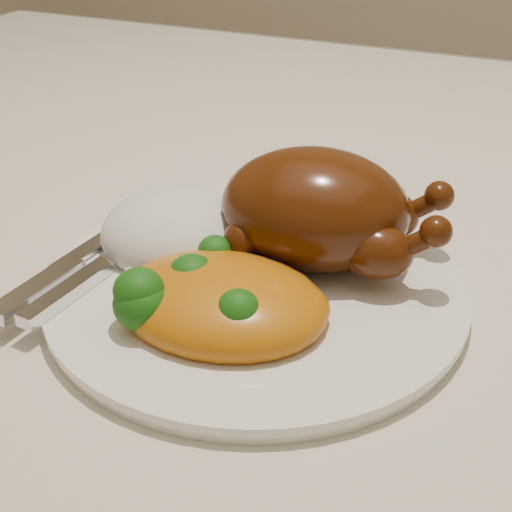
% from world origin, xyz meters
% --- Properties ---
extents(dining_table, '(1.60, 0.90, 0.76)m').
position_xyz_m(dining_table, '(0.00, 0.00, 0.67)').
color(dining_table, brown).
rests_on(dining_table, floor).
extents(tablecloth, '(1.73, 1.03, 0.18)m').
position_xyz_m(tablecloth, '(0.00, 0.00, 0.74)').
color(tablecloth, beige).
rests_on(tablecloth, dining_table).
extents(dinner_plate, '(0.36, 0.36, 0.01)m').
position_xyz_m(dinner_plate, '(-0.07, -0.19, 0.77)').
color(dinner_plate, white).
rests_on(dinner_plate, tablecloth).
extents(roast_chicken, '(0.17, 0.12, 0.09)m').
position_xyz_m(roast_chicken, '(-0.04, -0.15, 0.82)').
color(roast_chicken, '#4C1F08').
rests_on(roast_chicken, dinner_plate).
extents(rice_mound, '(0.15, 0.14, 0.06)m').
position_xyz_m(rice_mound, '(-0.14, -0.17, 0.79)').
color(rice_mound, white).
rests_on(rice_mound, dinner_plate).
extents(mac_and_cheese, '(0.15, 0.12, 0.06)m').
position_xyz_m(mac_and_cheese, '(-0.07, -0.24, 0.79)').
color(mac_and_cheese, orange).
rests_on(mac_and_cheese, dinner_plate).
extents(cutlery, '(0.04, 0.19, 0.01)m').
position_xyz_m(cutlery, '(-0.19, -0.24, 0.79)').
color(cutlery, silver).
rests_on(cutlery, dinner_plate).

